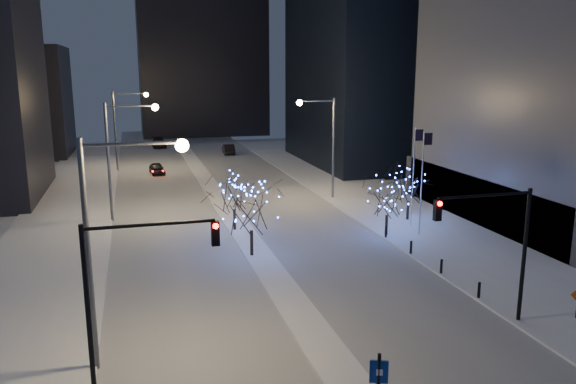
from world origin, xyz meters
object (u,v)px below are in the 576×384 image
object	(u,v)px
traffic_signal_east	(499,235)
street_lamp_w_mid	(121,145)
traffic_signal_west	(128,277)
car_near	(157,169)
street_lamp_w_near	(113,222)
holiday_tree_plaza_near	(387,198)
car_mid	(228,149)
holiday_tree_median_near	(251,207)
car_far	(159,143)
holiday_tree_median_far	(234,192)
street_lamp_w_far	(123,120)
holiday_tree_plaza_far	(409,186)
street_lamp_east	(325,135)

from	to	relation	value
traffic_signal_east	street_lamp_w_mid	bearing A→B (deg)	124.51
traffic_signal_west	car_near	size ratio (longest dim) A/B	1.76
street_lamp_w_near	traffic_signal_west	distance (m)	2.70
street_lamp_w_mid	car_near	size ratio (longest dim) A/B	2.52
holiday_tree_plaza_near	car_mid	bearing A→B (deg)	95.46
holiday_tree_median_near	car_far	bearing A→B (deg)	93.20
street_lamp_w_near	car_far	size ratio (longest dim) A/B	1.89
car_near	holiday_tree_median_far	size ratio (longest dim) A/B	0.85
holiday_tree_median_near	holiday_tree_plaza_near	distance (m)	11.18
holiday_tree_median_near	holiday_tree_median_far	world-z (taller)	holiday_tree_median_near
traffic_signal_east	holiday_tree_plaza_near	world-z (taller)	traffic_signal_east
street_lamp_w_mid	car_near	bearing A→B (deg)	80.34
holiday_tree_median_far	street_lamp_w_near	bearing A→B (deg)	-113.71
street_lamp_w_mid	traffic_signal_west	distance (m)	27.06
street_lamp_w_near	street_lamp_w_mid	distance (m)	25.00
holiday_tree_plaza_near	traffic_signal_east	bearing A→B (deg)	-95.71
street_lamp_w_far	car_near	distance (m)	7.67
street_lamp_w_far	holiday_tree_median_far	world-z (taller)	street_lamp_w_far
traffic_signal_west	holiday_tree_plaza_far	world-z (taller)	traffic_signal_west
street_lamp_w_near	traffic_signal_west	bearing A→B (deg)	-76.04
street_lamp_w_mid	car_far	world-z (taller)	street_lamp_w_mid
car_near	traffic_signal_west	bearing A→B (deg)	-99.93
street_lamp_w_far	holiday_tree_plaza_near	bearing A→B (deg)	-61.23
car_far	holiday_tree_median_near	distance (m)	58.77
car_near	holiday_tree_plaza_near	world-z (taller)	holiday_tree_plaza_near
holiday_tree_plaza_far	holiday_tree_plaza_near	bearing A→B (deg)	-135.18
street_lamp_w_far	street_lamp_w_mid	bearing A→B (deg)	-90.00
holiday_tree_plaza_near	holiday_tree_plaza_far	bearing A→B (deg)	44.82
car_mid	holiday_tree_median_near	distance (m)	48.77
street_lamp_w_far	holiday_tree_median_far	size ratio (longest dim) A/B	2.14
street_lamp_w_mid	car_near	world-z (taller)	street_lamp_w_mid
traffic_signal_west	car_mid	distance (m)	64.67
street_lamp_east	holiday_tree_median_far	distance (m)	14.14
holiday_tree_plaza_far	street_lamp_w_near	bearing A→B (deg)	-141.70
holiday_tree_median_far	street_lamp_w_far	bearing A→B (deg)	105.33
traffic_signal_east	car_near	world-z (taller)	traffic_signal_east
car_mid	holiday_tree_median_near	size ratio (longest dim) A/B	0.83
street_lamp_east	traffic_signal_east	xyz separation A→B (m)	(-1.14, -29.00, -1.69)
car_near	holiday_tree_median_near	distance (m)	34.43
street_lamp_w_near	holiday_tree_plaza_near	bearing A→B (deg)	36.90
traffic_signal_west	holiday_tree_median_far	size ratio (longest dim) A/B	1.50
street_lamp_w_mid	street_lamp_w_far	world-z (taller)	same
car_near	holiday_tree_plaza_near	xyz separation A→B (m)	(15.76, -32.03, 2.38)
street_lamp_east	holiday_tree_plaza_near	size ratio (longest dim) A/B	2.21
street_lamp_w_near	holiday_tree_plaza_near	distance (m)	24.55
traffic_signal_west	holiday_tree_plaza_far	xyz separation A→B (m)	(22.67, 20.30, -1.69)
car_mid	holiday_tree_plaza_near	xyz separation A→B (m)	(4.43, -46.30, 2.31)
car_mid	car_far	bearing A→B (deg)	-43.69
car_mid	traffic_signal_west	bearing A→B (deg)	79.78
car_far	traffic_signal_west	bearing A→B (deg)	-94.77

